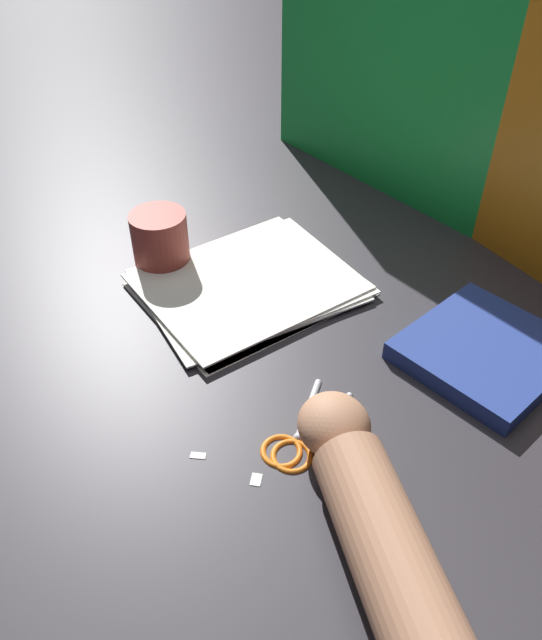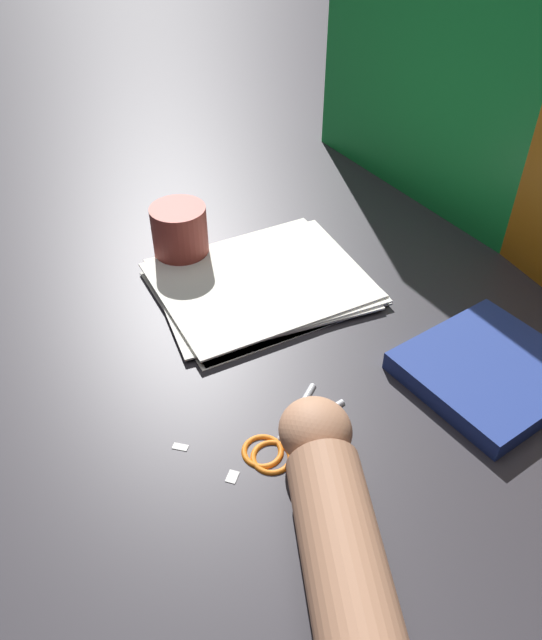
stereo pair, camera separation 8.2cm
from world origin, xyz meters
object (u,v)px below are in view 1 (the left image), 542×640
scissors (297,438)px  book_closed (485,351)px  mug (160,241)px  hand_forearm (375,521)px  paper_stack (249,284)px

scissors → book_closed: bearing=84.0°
book_closed → mug: 0.52m
book_closed → hand_forearm: hand_forearm is taller
book_closed → paper_stack: bearing=-150.6°
book_closed → scissors: book_closed is taller
book_closed → scissors: 0.30m
book_closed → mug: bearing=-149.9°
scissors → hand_forearm: 0.16m
hand_forearm → mug: bearing=174.8°
mug → paper_stack: bearing=31.7°
paper_stack → book_closed: size_ratio=1.48×
hand_forearm → mug: (-0.57, 0.05, 0.01)m
paper_stack → mug: (-0.13, -0.08, 0.04)m
scissors → hand_forearm: size_ratio=0.46×
paper_stack → book_closed: (0.32, 0.18, 0.01)m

